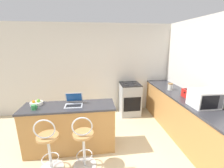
% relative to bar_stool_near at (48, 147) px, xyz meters
% --- Properties ---
extents(wall_back, '(12.00, 0.06, 2.60)m').
position_rel_bar_stool_near_xyz_m(wall_back, '(0.82, 2.23, 0.84)').
color(wall_back, silver).
rests_on(wall_back, ground_plane).
extents(breakfast_bar, '(1.72, 0.55, 0.93)m').
position_rel_bar_stool_near_xyz_m(breakfast_bar, '(0.28, 0.52, 0.01)').
color(breakfast_bar, '#B27C42').
rests_on(breakfast_bar, ground_plane).
extents(counter_right, '(0.63, 3.15, 0.93)m').
position_rel_bar_stool_near_xyz_m(counter_right, '(2.74, 0.64, 0.01)').
color(counter_right, '#B27C42').
rests_on(counter_right, ground_plane).
extents(bar_stool_near, '(0.40, 0.40, 0.99)m').
position_rel_bar_stool_near_xyz_m(bar_stool_near, '(0.00, 0.00, 0.00)').
color(bar_stool_near, silver).
rests_on(bar_stool_near, ground_plane).
extents(bar_stool_far, '(0.40, 0.40, 0.99)m').
position_rel_bar_stool_near_xyz_m(bar_stool_far, '(0.56, 0.00, 0.00)').
color(bar_stool_far, silver).
rests_on(bar_stool_far, ground_plane).
extents(laptop, '(0.32, 0.30, 0.23)m').
position_rel_bar_stool_near_xyz_m(laptop, '(0.37, 0.55, 0.53)').
color(laptop, '#B7BABF').
rests_on(laptop, breakfast_bar).
extents(microwave, '(0.46, 0.39, 0.31)m').
position_rel_bar_stool_near_xyz_m(microwave, '(2.75, 0.16, 0.63)').
color(microwave, white).
rests_on(microwave, counter_right).
extents(toaster, '(0.20, 0.26, 0.18)m').
position_rel_bar_stool_near_xyz_m(toaster, '(2.76, 0.62, 0.56)').
color(toaster, red).
rests_on(toaster, counter_right).
extents(stove_range, '(0.56, 0.61, 0.94)m').
position_rel_bar_stool_near_xyz_m(stove_range, '(1.80, 1.88, 0.01)').
color(stove_range, '#9EA3A8').
rests_on(stove_range, ground_plane).
extents(storage_jar, '(0.12, 0.12, 0.17)m').
position_rel_bar_stool_near_xyz_m(storage_jar, '(2.65, 1.18, 0.56)').
color(storage_jar, silver).
rests_on(storage_jar, counter_right).
extents(mug_green, '(0.10, 0.08, 0.09)m').
position_rel_bar_stool_near_xyz_m(mug_green, '(-0.30, 0.42, 0.52)').
color(mug_green, '#338447').
rests_on(mug_green, breakfast_bar).
extents(fruit_bowl, '(0.23, 0.23, 0.11)m').
position_rel_bar_stool_near_xyz_m(fruit_bowl, '(-0.34, 0.64, 0.51)').
color(fruit_bowl, silver).
rests_on(fruit_bowl, breakfast_bar).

